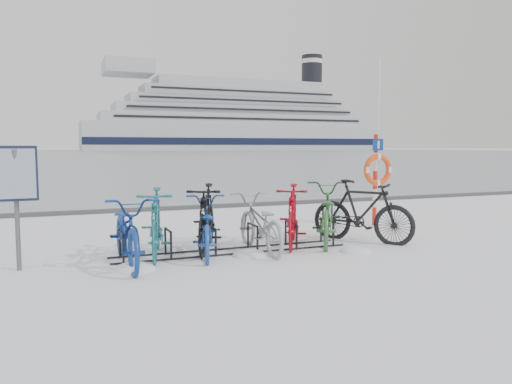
{
  "coord_description": "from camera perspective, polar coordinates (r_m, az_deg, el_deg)",
  "views": [
    {
      "loc": [
        -2.68,
        -7.76,
        1.75
      ],
      "look_at": [
        0.66,
        0.6,
        0.93
      ],
      "focal_mm": 35.0,
      "sensor_mm": 36.0,
      "label": 1
    }
  ],
  "objects": [
    {
      "name": "bike_2",
      "position": [
        8.14,
        -5.77,
        -3.76
      ],
      "size": [
        1.12,
        1.97,
        0.98
      ],
      "primitive_type": "imported",
      "rotation": [
        0.0,
        0.0,
        2.87
      ],
      "color": "#1A4599",
      "rests_on": "ground"
    },
    {
      "name": "bike_3",
      "position": [
        8.51,
        -5.67,
        -2.75
      ],
      "size": [
        1.25,
        1.99,
        1.16
      ],
      "primitive_type": "imported",
      "rotation": [
        0.0,
        0.0,
        -0.4
      ],
      "color": "black",
      "rests_on": "ground"
    },
    {
      "name": "info_board",
      "position": [
        7.73,
        -25.8,
        1.14
      ],
      "size": [
        0.6,
        0.25,
        1.77
      ],
      "rotation": [
        0.0,
        0.0,
        0.04
      ],
      "color": "#595B5E",
      "rests_on": "ground"
    },
    {
      "name": "bike_0",
      "position": [
        7.65,
        -14.49,
        -4.08
      ],
      "size": [
        0.74,
        2.07,
        1.08
      ],
      "primitive_type": "imported",
      "rotation": [
        0.0,
        0.0,
        0.01
      ],
      "color": "navy",
      "rests_on": "ground"
    },
    {
      "name": "bike_5",
      "position": [
        8.92,
        4.21,
        -2.49
      ],
      "size": [
        1.36,
        1.89,
        1.12
      ],
      "primitive_type": "imported",
      "rotation": [
        0.0,
        0.0,
        -0.5
      ],
      "color": "#A30715",
      "rests_on": "ground"
    },
    {
      "name": "bike_rack",
      "position": [
        8.35,
        -2.7,
        -5.66
      ],
      "size": [
        4.0,
        0.48,
        0.46
      ],
      "color": "black",
      "rests_on": "ground"
    },
    {
      "name": "ice_sheet",
      "position": [
        162.79,
        -20.89,
        4.24
      ],
      "size": [
        400.0,
        298.0,
        0.02
      ],
      "primitive_type": "cube",
      "color": "#97A3AB",
      "rests_on": "ground"
    },
    {
      "name": "bike_4",
      "position": [
        8.41,
        0.39,
        -3.39
      ],
      "size": [
        0.69,
        1.91,
        1.0
      ],
      "primitive_type": "imported",
      "rotation": [
        0.0,
        0.0,
        3.13
      ],
      "color": "#96989D",
      "rests_on": "ground"
    },
    {
      "name": "ground",
      "position": [
        8.39,
        -2.69,
        -6.87
      ],
      "size": [
        900.0,
        900.0,
        0.0
      ],
      "primitive_type": "plane",
      "color": "white",
      "rests_on": "ground"
    },
    {
      "name": "snow_drifts",
      "position": [
        8.13,
        -3.79,
        -7.27
      ],
      "size": [
        5.1,
        1.87,
        0.21
      ],
      "color": "white",
      "rests_on": "ground"
    },
    {
      "name": "bike_7",
      "position": [
        9.43,
        12.06,
        -1.99
      ],
      "size": [
        1.58,
        1.94,
        1.18
      ],
      "primitive_type": "imported",
      "rotation": [
        0.0,
        0.0,
        0.61
      ],
      "color": "black",
      "rests_on": "ground"
    },
    {
      "name": "cruise_ferry",
      "position": [
        250.43,
        -2.18,
        7.86
      ],
      "size": [
        150.0,
        28.26,
        49.29
      ],
      "color": "silver",
      "rests_on": "ground"
    },
    {
      "name": "lifebuoy_station",
      "position": [
        11.35,
        13.68,
        2.46
      ],
      "size": [
        0.71,
        0.22,
        3.69
      ],
      "color": "red",
      "rests_on": "ground"
    },
    {
      "name": "quay_edge",
      "position": [
        14.02,
        -10.61,
        -1.87
      ],
      "size": [
        400.0,
        0.25,
        0.1
      ],
      "primitive_type": "cube",
      "color": "#3F3F42",
      "rests_on": "ground"
    },
    {
      "name": "bike_1",
      "position": [
        8.14,
        -11.34,
        -3.29
      ],
      "size": [
        0.95,
        1.95,
        1.13
      ],
      "primitive_type": "imported",
      "rotation": [
        0.0,
        0.0,
        -0.23
      ],
      "color": "#1E696E",
      "rests_on": "ground"
    },
    {
      "name": "bike_6",
      "position": [
        9.24,
        8.02,
        -2.25
      ],
      "size": [
        1.73,
        2.23,
        1.13
      ],
      "primitive_type": "imported",
      "rotation": [
        0.0,
        0.0,
        2.61
      ],
      "color": "#2F6632",
      "rests_on": "ground"
    }
  ]
}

